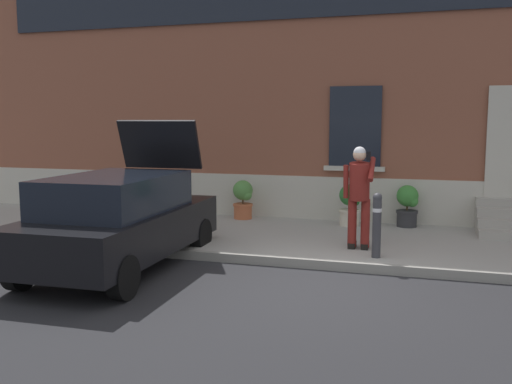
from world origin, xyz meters
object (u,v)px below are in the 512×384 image
at_px(bollard_near_person, 377,223).
at_px(bollard_far_left, 162,212).
at_px(planter_terracotta, 243,198).
at_px(person_on_phone, 359,191).
at_px(planter_cream, 350,204).
at_px(planter_olive, 143,195).
at_px(planter_charcoal, 408,205).
at_px(hatchback_car_black, 120,219).

relative_size(bollard_near_person, bollard_far_left, 1.00).
relative_size(bollard_far_left, planter_terracotta, 1.22).
relative_size(bollard_far_left, person_on_phone, 0.60).
bearing_deg(planter_cream, planter_olive, -179.75).
xyz_separation_m(bollard_near_person, bollard_far_left, (-3.76, 0.00, 0.00)).
height_order(person_on_phone, planter_charcoal, person_on_phone).
height_order(bollard_near_person, planter_cream, bollard_near_person).
height_order(hatchback_car_black, bollard_far_left, hatchback_car_black).
relative_size(hatchback_car_black, planter_olive, 4.77).
distance_m(bollard_near_person, planter_cream, 2.78).
height_order(planter_terracotta, planter_charcoal, same).
bearing_deg(bollard_far_left, planter_charcoal, 35.03).
bearing_deg(planter_terracotta, planter_charcoal, 1.37).
bearing_deg(person_on_phone, planter_cream, 118.08).
xyz_separation_m(person_on_phone, planter_charcoal, (0.71, 2.39, -0.55)).
height_order(hatchback_car_black, planter_terracotta, hatchback_car_black).
relative_size(bollard_near_person, planter_terracotta, 1.22).
xyz_separation_m(hatchback_car_black, planter_terracotta, (0.66, 4.13, -0.19)).
relative_size(planter_olive, planter_cream, 1.00).
relative_size(bollard_near_person, planter_olive, 1.22).
bearing_deg(bollard_near_person, bollard_far_left, 180.00).
height_order(planter_olive, planter_cream, same).
bearing_deg(bollard_near_person, person_on_phone, 124.81).
xyz_separation_m(bollard_far_left, planter_charcoal, (4.12, 2.89, -0.11)).
xyz_separation_m(planter_olive, planter_charcoal, (5.92, 0.24, 0.00)).
distance_m(hatchback_car_black, planter_olive, 4.34).
bearing_deg(planter_olive, planter_terracotta, 3.84).
relative_size(person_on_phone, planter_cream, 2.03).
xyz_separation_m(bollard_far_left, planter_cream, (2.98, 2.67, -0.11)).
distance_m(planter_terracotta, planter_cream, 2.39).
distance_m(planter_olive, planter_terracotta, 2.39).
distance_m(bollard_far_left, planter_charcoal, 5.04).
bearing_deg(person_on_phone, planter_charcoal, 90.12).
height_order(bollard_far_left, planter_olive, bollard_far_left).
relative_size(bollard_near_person, person_on_phone, 0.60).
xyz_separation_m(hatchback_car_black, planter_charcoal, (4.19, 4.22, -0.19)).
distance_m(hatchback_car_black, bollard_far_left, 1.33).
bearing_deg(planter_charcoal, planter_terracotta, -178.63).
xyz_separation_m(bollard_near_person, person_on_phone, (-0.35, 0.50, 0.44)).
height_order(bollard_near_person, person_on_phone, person_on_phone).
bearing_deg(planter_cream, planter_terracotta, 176.65).
distance_m(person_on_phone, planter_terracotta, 3.68).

